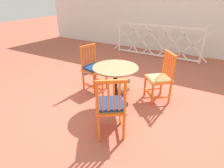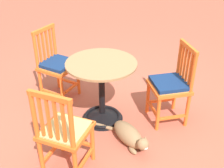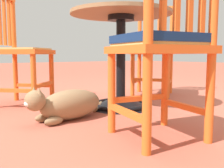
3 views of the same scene
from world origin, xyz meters
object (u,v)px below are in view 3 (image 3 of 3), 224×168
object	(u,v)px
orange_chair_by_planter	(20,52)
tabby_cat	(66,105)
orange_chair_at_corner	(161,47)
cafe_table	(121,71)
orange_chair_facing_out	(153,51)

from	to	relation	value
orange_chair_by_planter	tabby_cat	world-z (taller)	orange_chair_by_planter
orange_chair_at_corner	tabby_cat	bearing A→B (deg)	16.50
cafe_table	tabby_cat	bearing A→B (deg)	98.42
orange_chair_facing_out	orange_chair_by_planter	size ratio (longest dim) A/B	1.00
orange_chair_at_corner	orange_chair_by_planter	xyz separation A→B (m)	(1.30, 0.22, -0.01)
cafe_table	orange_chair_at_corner	size ratio (longest dim) A/B	0.83
cafe_table	orange_chair_facing_out	bearing A→B (deg)	-66.74
orange_chair_facing_out	tabby_cat	size ratio (longest dim) A/B	1.28
orange_chair_by_planter	tabby_cat	bearing A→B (deg)	-176.63
cafe_table	tabby_cat	distance (m)	0.56
orange_chair_at_corner	orange_chair_by_planter	bearing A→B (deg)	9.63
orange_chair_by_planter	tabby_cat	size ratio (longest dim) A/B	1.28
orange_chair_by_planter	cafe_table	bearing A→B (deg)	-137.83
cafe_table	orange_chair_by_planter	bearing A→B (deg)	42.17
orange_chair_facing_out	orange_chair_by_planter	bearing A→B (deg)	75.84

